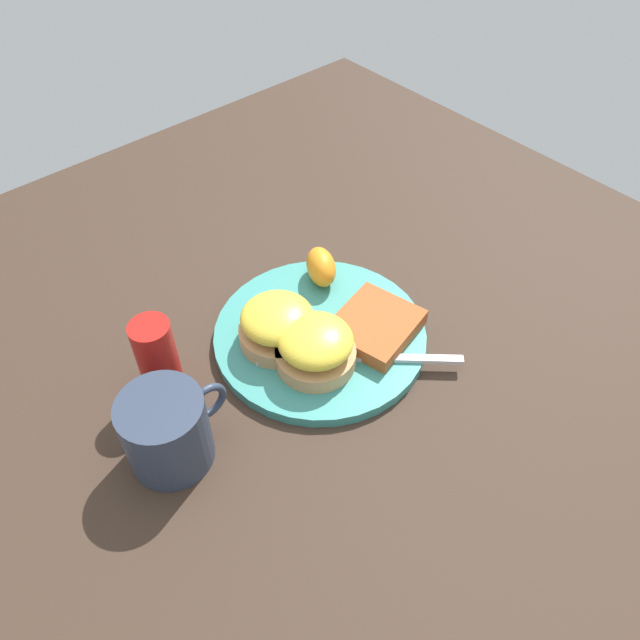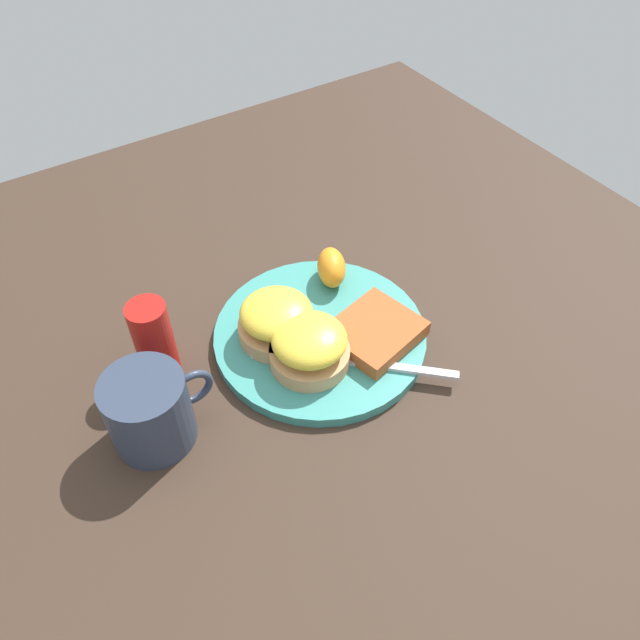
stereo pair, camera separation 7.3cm
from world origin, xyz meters
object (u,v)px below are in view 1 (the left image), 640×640
(sandwich_benedict_left, at_px, (278,324))
(orange_wedge, at_px, (321,267))
(sandwich_benedict_right, at_px, (315,347))
(hashbrown_patty, at_px, (375,326))
(fork, at_px, (344,357))
(condiment_bottle, at_px, (158,358))
(cup, at_px, (167,431))

(sandwich_benedict_left, xyz_separation_m, orange_wedge, (0.11, 0.04, -0.00))
(sandwich_benedict_left, bearing_deg, sandwich_benedict_right, -79.37)
(hashbrown_patty, distance_m, fork, 0.06)
(condiment_bottle, bearing_deg, hashbrown_patty, -24.47)
(fork, bearing_deg, hashbrown_patty, 7.24)
(sandwich_benedict_left, distance_m, condiment_bottle, 0.14)
(cup, bearing_deg, fork, -8.06)
(orange_wedge, distance_m, cup, 0.29)
(hashbrown_patty, distance_m, orange_wedge, 0.11)
(cup, distance_m, condiment_bottle, 0.09)
(hashbrown_patty, relative_size, orange_wedge, 1.65)
(sandwich_benedict_left, distance_m, fork, 0.09)
(sandwich_benedict_right, bearing_deg, fork, -32.35)
(sandwich_benedict_right, xyz_separation_m, hashbrown_patty, (0.08, -0.01, -0.02))
(sandwich_benedict_left, distance_m, hashbrown_patty, 0.12)
(orange_wedge, relative_size, condiment_bottle, 0.59)
(hashbrown_patty, relative_size, fork, 0.53)
(hashbrown_patty, bearing_deg, sandwich_benedict_right, 172.64)
(sandwich_benedict_left, height_order, sandwich_benedict_right, same)
(sandwich_benedict_left, relative_size, cup, 0.80)
(sandwich_benedict_right, xyz_separation_m, condiment_bottle, (-0.14, 0.09, 0.01))
(hashbrown_patty, distance_m, condiment_bottle, 0.25)
(orange_wedge, xyz_separation_m, condiment_bottle, (-0.24, -0.01, 0.02))
(sandwich_benedict_left, distance_m, orange_wedge, 0.12)
(sandwich_benedict_left, xyz_separation_m, cup, (-0.17, -0.04, 0.00))
(orange_wedge, height_order, fork, orange_wedge)
(fork, bearing_deg, sandwich_benedict_left, 117.95)
(fork, distance_m, cup, 0.22)
(hashbrown_patty, bearing_deg, orange_wedge, 83.96)
(cup, bearing_deg, orange_wedge, 17.38)
(orange_wedge, bearing_deg, cup, -162.62)
(sandwich_benedict_left, height_order, cup, cup)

